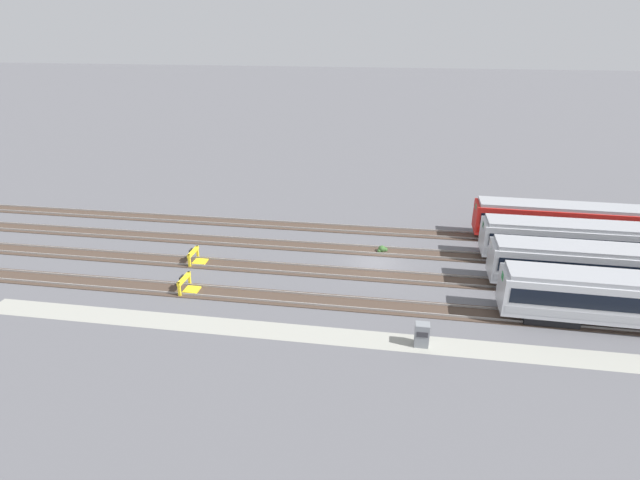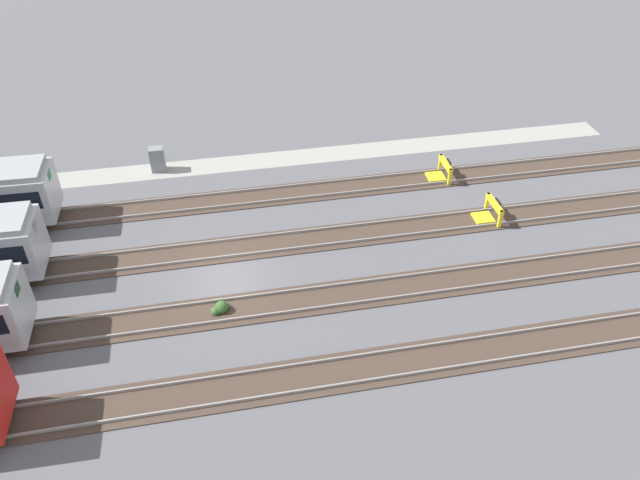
% 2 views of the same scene
% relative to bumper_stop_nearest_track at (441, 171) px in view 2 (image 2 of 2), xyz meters
% --- Properties ---
extents(ground_plane, '(400.00, 400.00, 0.00)m').
position_rel_bumper_stop_nearest_track_xyz_m(ground_plane, '(13.94, 7.12, -0.51)').
color(ground_plane, '#5B5B60').
extents(service_walkway, '(54.00, 2.00, 0.01)m').
position_rel_bumper_stop_nearest_track_xyz_m(service_walkway, '(13.94, -4.26, -0.51)').
color(service_walkway, '#9E9E93').
rests_on(service_walkway, ground).
extents(rail_track_nearest, '(90.00, 2.23, 0.21)m').
position_rel_bumper_stop_nearest_track_xyz_m(rail_track_nearest, '(13.94, 0.01, -0.47)').
color(rail_track_nearest, '#47382D').
rests_on(rail_track_nearest, ground).
extents(rail_track_near_inner, '(90.00, 2.24, 0.21)m').
position_rel_bumper_stop_nearest_track_xyz_m(rail_track_near_inner, '(13.94, 4.75, -0.47)').
color(rail_track_near_inner, '#47382D').
rests_on(rail_track_near_inner, ground).
extents(rail_track_middle, '(90.00, 2.24, 0.21)m').
position_rel_bumper_stop_nearest_track_xyz_m(rail_track_middle, '(13.94, 9.49, -0.47)').
color(rail_track_middle, '#47382D').
rests_on(rail_track_middle, ground).
extents(rail_track_far_inner, '(90.00, 2.23, 0.21)m').
position_rel_bumper_stop_nearest_track_xyz_m(rail_track_far_inner, '(13.94, 14.23, -0.47)').
color(rail_track_far_inner, '#47382D').
rests_on(rail_track_far_inner, ground).
extents(bumper_stop_nearest_track, '(1.36, 2.01, 1.22)m').
position_rel_bumper_stop_nearest_track_xyz_m(bumper_stop_nearest_track, '(0.00, 0.00, 0.00)').
color(bumper_stop_nearest_track, yellow).
rests_on(bumper_stop_nearest_track, ground).
extents(bumper_stop_near_inner_track, '(1.34, 2.00, 1.22)m').
position_rel_bumper_stop_nearest_track_xyz_m(bumper_stop_near_inner_track, '(-1.19, 4.75, 0.00)').
color(bumper_stop_near_inner_track, yellow).
rests_on(bumper_stop_near_inner_track, ground).
extents(electrical_cabinet, '(0.90, 0.73, 1.60)m').
position_rel_bumper_stop_nearest_track_xyz_m(electrical_cabinet, '(17.46, -4.37, 0.29)').
color(electrical_cabinet, gray).
rests_on(electrical_cabinet, ground).
extents(weed_clump, '(0.92, 0.70, 0.64)m').
position_rel_bumper_stop_nearest_track_xyz_m(weed_clump, '(14.42, 9.45, -0.27)').
color(weed_clump, '#38602D').
rests_on(weed_clump, ground).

